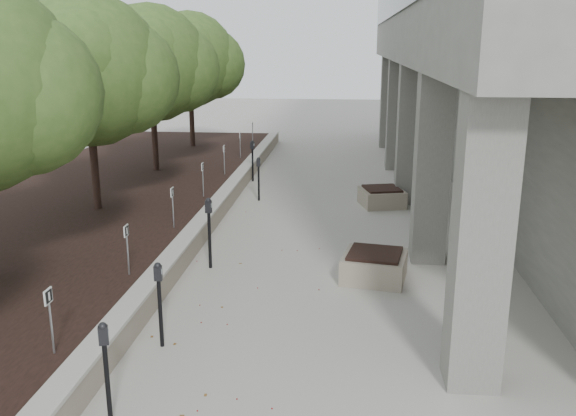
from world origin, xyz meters
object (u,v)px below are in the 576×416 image
at_px(parking_meter_5, 253,161).
at_px(planter_back, 382,197).
at_px(planter_front, 374,265).
at_px(crabapple_tree_4, 152,88).
at_px(parking_meter_1, 107,374).
at_px(parking_meter_3, 209,233).
at_px(crabapple_tree_3, 89,103).
at_px(parking_meter_4, 259,179).
at_px(parking_meter_2, 160,305).
at_px(crabapple_tree_5, 190,79).

distance_m(parking_meter_5, planter_back, 5.09).
bearing_deg(parking_meter_5, planter_front, -45.94).
bearing_deg(crabapple_tree_4, parking_meter_5, 5.84).
height_order(parking_meter_1, parking_meter_3, parking_meter_3).
bearing_deg(crabapple_tree_3, parking_meter_5, 58.64).
distance_m(crabapple_tree_4, parking_meter_4, 5.09).
xyz_separation_m(crabapple_tree_4, parking_meter_4, (3.83, -2.27, -2.46)).
height_order(parking_meter_1, parking_meter_5, parking_meter_5).
distance_m(crabapple_tree_4, planter_front, 11.21).
bearing_deg(crabapple_tree_4, parking_meter_2, -72.32).
height_order(crabapple_tree_5, parking_meter_1, crabapple_tree_5).
height_order(crabapple_tree_5, planter_front, crabapple_tree_5).
relative_size(parking_meter_2, planter_front, 1.14).
xyz_separation_m(parking_meter_3, planter_back, (3.82, 5.46, -0.49)).
height_order(crabapple_tree_4, planter_back, crabapple_tree_4).
relative_size(crabapple_tree_3, parking_meter_1, 3.97).
xyz_separation_m(planter_front, planter_back, (0.43, 5.76, -0.01)).
bearing_deg(parking_meter_3, crabapple_tree_5, 111.37).
bearing_deg(parking_meter_1, planter_back, 50.71).
bearing_deg(crabapple_tree_5, crabapple_tree_3, -90.00).
height_order(crabapple_tree_4, crabapple_tree_5, same).
xyz_separation_m(crabapple_tree_5, planter_back, (7.46, -7.51, -2.85)).
bearing_deg(crabapple_tree_5, parking_meter_5, -55.15).
bearing_deg(crabapple_tree_5, parking_meter_2, -77.50).
distance_m(crabapple_tree_4, parking_meter_2, 12.23).
bearing_deg(planter_front, crabapple_tree_5, 117.91).
distance_m(parking_meter_2, parking_meter_4, 9.15).
height_order(crabapple_tree_3, parking_meter_5, crabapple_tree_3).
bearing_deg(parking_meter_2, parking_meter_4, 83.96).
distance_m(parking_meter_1, parking_meter_3, 5.47).
bearing_deg(parking_meter_3, parking_meter_1, -84.68).
xyz_separation_m(parking_meter_2, parking_meter_4, (0.19, 9.15, -0.03)).
distance_m(parking_meter_4, planter_back, 3.65).
relative_size(parking_meter_2, planter_back, 1.20).
height_order(parking_meter_4, planter_front, parking_meter_4).
relative_size(parking_meter_4, planter_back, 1.14).
relative_size(parking_meter_4, planter_front, 1.09).
distance_m(parking_meter_5, planter_front, 9.39).
bearing_deg(crabapple_tree_3, parking_meter_4, 35.47).
xyz_separation_m(crabapple_tree_3, planter_front, (7.02, -3.26, -2.84)).
bearing_deg(crabapple_tree_3, planter_front, -24.90).
height_order(parking_meter_4, planter_back, parking_meter_4).
relative_size(parking_meter_1, parking_meter_3, 0.91).
bearing_deg(planter_back, parking_meter_1, -109.44).
height_order(crabapple_tree_4, parking_meter_5, crabapple_tree_4).
xyz_separation_m(crabapple_tree_5, planter_front, (7.02, -13.26, -2.84)).
relative_size(parking_meter_1, planter_front, 1.13).
height_order(parking_meter_2, parking_meter_4, parking_meter_2).
relative_size(crabapple_tree_3, parking_meter_3, 3.60).
xyz_separation_m(crabapple_tree_5, parking_meter_3, (3.63, -12.97, -2.36)).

